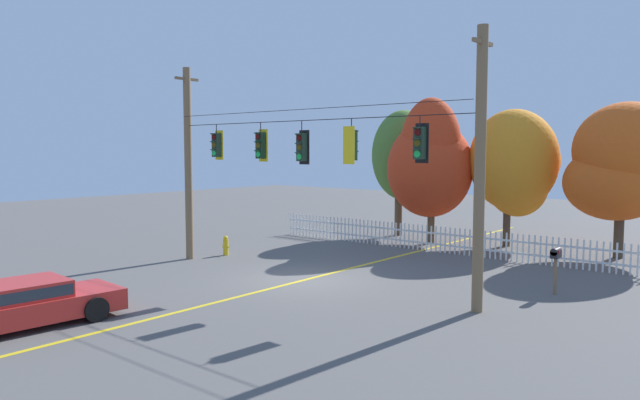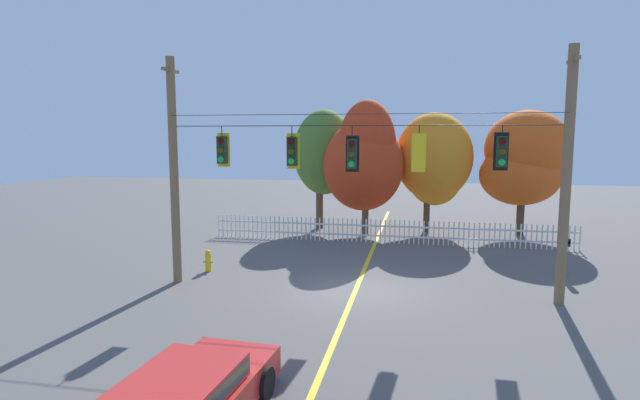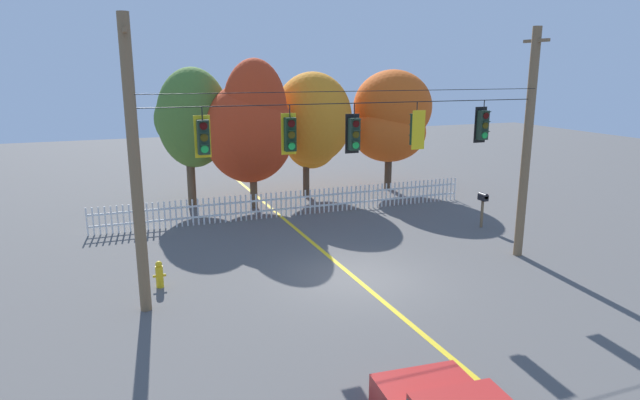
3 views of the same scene
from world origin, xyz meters
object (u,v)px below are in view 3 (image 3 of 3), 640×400
object	(u,v)px
traffic_signal_westbound_side	(354,134)
autumn_oak_far_east	(310,122)
traffic_signal_northbound_primary	(483,125)
autumn_maple_mid	(249,127)
traffic_signal_northbound_secondary	(203,137)
roadside_mailbox	(483,199)
autumn_maple_far_west	(392,117)
autumn_maple_near_fence	(192,119)
fire_hydrant	(159,274)
traffic_signal_eastbound_side	(416,129)
traffic_signal_southbound_primary	(290,134)

from	to	relation	value
traffic_signal_westbound_side	autumn_oak_far_east	size ratio (longest dim) A/B	0.23
traffic_signal_northbound_primary	autumn_maple_mid	bearing A→B (deg)	117.99
traffic_signal_northbound_secondary	roadside_mailbox	distance (m)	12.60
traffic_signal_westbound_side	autumn_maple_far_west	world-z (taller)	autumn_maple_far_west
autumn_maple_near_fence	autumn_maple_mid	distance (m)	2.75
autumn_maple_far_west	fire_hydrant	size ratio (longest dim) A/B	7.74
autumn_maple_far_west	autumn_maple_mid	bearing A→B (deg)	-170.47
traffic_signal_eastbound_side	autumn_oak_far_east	distance (m)	11.35
traffic_signal_southbound_primary	autumn_oak_far_east	size ratio (longest dim) A/B	0.22
traffic_signal_northbound_primary	autumn_oak_far_east	bearing A→B (deg)	98.68
traffic_signal_northbound_secondary	roadside_mailbox	bearing A→B (deg)	15.86
traffic_signal_northbound_secondary	traffic_signal_southbound_primary	world-z (taller)	same
traffic_signal_eastbound_side	autumn_maple_mid	world-z (taller)	autumn_maple_mid
traffic_signal_northbound_secondary	traffic_signal_northbound_primary	world-z (taller)	same
autumn_maple_near_fence	traffic_signal_northbound_secondary	bearing A→B (deg)	-96.63
traffic_signal_northbound_secondary	fire_hydrant	bearing A→B (deg)	130.45
autumn_maple_near_fence	autumn_maple_far_west	bearing A→B (deg)	-0.72
autumn_maple_near_fence	autumn_maple_far_west	size ratio (longest dim) A/B	1.02
traffic_signal_southbound_primary	autumn_maple_near_fence	distance (m)	11.39
traffic_signal_northbound_secondary	autumn_maple_far_west	world-z (taller)	autumn_maple_far_west
traffic_signal_eastbound_side	autumn_oak_far_east	world-z (taller)	autumn_oak_far_east
traffic_signal_northbound_secondary	autumn_maple_mid	size ratio (longest dim) A/B	0.20
traffic_signal_eastbound_side	autumn_maple_far_west	size ratio (longest dim) A/B	0.22
autumn_maple_mid	traffic_signal_westbound_side	bearing A→B (deg)	-85.77
traffic_signal_eastbound_side	traffic_signal_southbound_primary	bearing A→B (deg)	179.73
traffic_signal_southbound_primary	traffic_signal_northbound_primary	world-z (taller)	same
fire_hydrant	roadside_mailbox	distance (m)	13.08
autumn_maple_mid	roadside_mailbox	world-z (taller)	autumn_maple_mid
autumn_maple_far_west	autumn_oak_far_east	bearing A→B (deg)	178.86
traffic_signal_northbound_primary	fire_hydrant	bearing A→B (deg)	171.69
traffic_signal_southbound_primary	fire_hydrant	xyz separation A→B (m)	(-3.64, 1.47, -4.16)
autumn_maple_near_fence	fire_hydrant	distance (m)	10.84
traffic_signal_westbound_side	autumn_maple_far_west	xyz separation A→B (m)	(7.35, 11.20, -0.60)
traffic_signal_southbound_primary	traffic_signal_westbound_side	size ratio (longest dim) A/B	0.95
traffic_signal_eastbound_side	traffic_signal_northbound_secondary	bearing A→B (deg)	179.83
traffic_signal_northbound_secondary	autumn_maple_far_west	distance (m)	16.20
traffic_signal_northbound_secondary	traffic_signal_eastbound_side	size ratio (longest dim) A/B	0.95
autumn_oak_far_east	autumn_maple_far_west	bearing A→B (deg)	-1.14
traffic_signal_eastbound_side	autumn_maple_near_fence	xyz separation A→B (m)	(-5.09, 11.34, -0.43)
traffic_signal_southbound_primary	autumn_maple_far_west	bearing A→B (deg)	50.29
traffic_signal_westbound_side	autumn_maple_mid	world-z (taller)	autumn_maple_mid
traffic_signal_northbound_secondary	traffic_signal_southbound_primary	distance (m)	2.39
traffic_signal_northbound_secondary	traffic_signal_eastbound_side	world-z (taller)	same
autumn_oak_far_east	roadside_mailbox	size ratio (longest dim) A/B	4.33
traffic_signal_eastbound_side	autumn_maple_mid	bearing A→B (deg)	105.84
traffic_signal_westbound_side	autumn_maple_mid	size ratio (longest dim) A/B	0.21
traffic_signal_southbound_primary	traffic_signal_northbound_primary	distance (m)	6.45
traffic_signal_northbound_secondary	autumn_oak_far_east	xyz separation A→B (m)	(7.11, 11.29, -0.81)
traffic_signal_southbound_primary	autumn_maple_far_west	world-z (taller)	autumn_maple_far_west
autumn_maple_mid	roadside_mailbox	distance (m)	10.69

